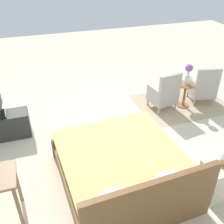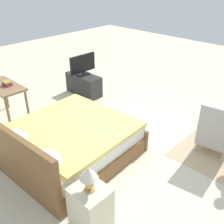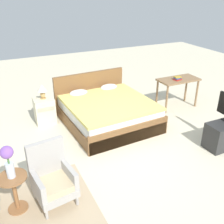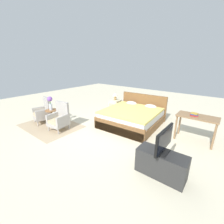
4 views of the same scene
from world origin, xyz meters
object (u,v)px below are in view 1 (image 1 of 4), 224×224
nightstand (218,180)px  flower_vase (188,72)px  bed (123,170)px  armchair_by_window_left (203,88)px  tv_stand (4,126)px  side_table (185,92)px  armchair_by_window_right (164,94)px

nightstand → flower_vase: bearing=-110.9°
bed → nightstand: bearing=153.4°
bed → nightstand: size_ratio=3.55×
flower_vase → nightstand: size_ratio=0.81×
armchair_by_window_left → tv_stand: bearing=-0.0°
armchair_by_window_left → nightstand: (1.46, 2.51, -0.09)m
bed → side_table: bearing=-140.2°
tv_stand → armchair_by_window_right: bearing=179.9°
flower_vase → side_table: bearing=0.0°
bed → armchair_by_window_right: (-1.69, -1.88, 0.08)m
bed → flower_vase: flower_vase is taller
flower_vase → tv_stand: 4.03m
armchair_by_window_right → side_table: size_ratio=1.60×
flower_vase → nightstand: bearing=69.1°
armchair_by_window_left → tv_stand: 4.50m
armchair_by_window_left → side_table: 0.52m
armchair_by_window_left → armchair_by_window_right: size_ratio=1.00×
armchair_by_window_left → flower_vase: (0.52, 0.04, 0.49)m
side_table → flower_vase: bearing=180.0°
bed → flower_vase: size_ratio=4.38×
armchair_by_window_left → flower_vase: 0.71m
armchair_by_window_right → nightstand: bearing=80.5°
side_table → nightstand: size_ratio=0.98×
side_table → tv_stand: bearing=-0.6°
armchair_by_window_right → tv_stand: 3.47m
tv_stand → flower_vase: bearing=179.4°
bed → tv_stand: bed is taller
side_table → flower_vase: (-0.00, 0.00, 0.51)m
side_table → nightstand: bearing=69.1°
nightstand → tv_stand: nightstand is taller
side_table → nightstand: (0.94, 2.47, -0.07)m
armchair_by_window_right → bed: bearing=48.0°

